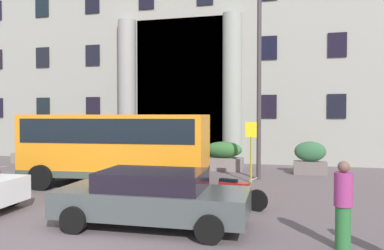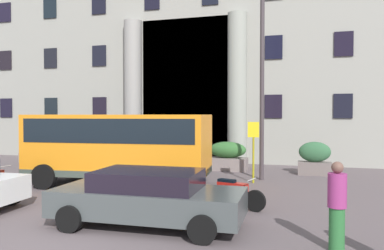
# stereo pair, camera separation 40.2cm
# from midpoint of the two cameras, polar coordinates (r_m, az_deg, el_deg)

# --- Properties ---
(ground_plane) EXTENTS (80.00, 64.00, 0.12)m
(ground_plane) POSITION_cam_midpoint_polar(r_m,az_deg,el_deg) (9.20, -15.86, -15.81)
(ground_plane) COLOR #5D5154
(office_building_facade) EXTENTS (34.39, 9.77, 14.13)m
(office_building_facade) POSITION_cam_midpoint_polar(r_m,az_deg,el_deg) (25.71, 5.59, 11.41)
(office_building_facade) COLOR #99988E
(office_building_facade) RESTS_ON ground_plane
(orange_minibus) EXTENTS (6.92, 3.22, 2.68)m
(orange_minibus) POSITION_cam_midpoint_polar(r_m,az_deg,el_deg) (14.48, -10.15, -2.68)
(orange_minibus) COLOR orange
(orange_minibus) RESTS_ON ground_plane
(bus_stop_sign) EXTENTS (0.44, 0.08, 2.39)m
(bus_stop_sign) POSITION_cam_midpoint_polar(r_m,az_deg,el_deg) (14.95, 10.04, -3.00)
(bus_stop_sign) COLOR #9D9718
(bus_stop_sign) RESTS_ON ground_plane
(hedge_planter_west) EXTENTS (1.68, 0.88, 1.50)m
(hedge_planter_west) POSITION_cam_midpoint_polar(r_m,az_deg,el_deg) (22.78, -22.01, -3.43)
(hedge_planter_west) COLOR gray
(hedge_planter_west) RESTS_ON ground_plane
(hedge_planter_far_west) EXTENTS (1.43, 0.71, 1.47)m
(hedge_planter_far_west) POSITION_cam_midpoint_polar(r_m,az_deg,el_deg) (17.68, 18.68, -4.88)
(hedge_planter_far_west) COLOR #6D615E
(hedge_planter_far_west) RESTS_ON ground_plane
(hedge_planter_entrance_left) EXTENTS (1.88, 1.00, 1.37)m
(hedge_planter_entrance_left) POSITION_cam_midpoint_polar(r_m,az_deg,el_deg) (18.28, 6.01, -4.75)
(hedge_planter_entrance_left) COLOR gray
(hedge_planter_entrance_left) RESTS_ON ground_plane
(parked_sedan_second) EXTENTS (4.62, 2.13, 1.34)m
(parked_sedan_second) POSITION_cam_midpoint_polar(r_m,az_deg,el_deg) (9.25, -5.37, -10.78)
(parked_sedan_second) COLOR #454B4C
(parked_sedan_second) RESTS_ON ground_plane
(motorcycle_far_end) EXTENTS (1.95, 0.77, 0.89)m
(motorcycle_far_end) POSITION_cam_midpoint_polar(r_m,az_deg,el_deg) (11.02, 6.99, -10.06)
(motorcycle_far_end) COLOR black
(motorcycle_far_end) RESTS_ON ground_plane
(pedestrian_man_red_shirt) EXTENTS (0.36, 0.36, 1.77)m
(pedestrian_man_red_shirt) POSITION_cam_midpoint_polar(r_m,az_deg,el_deg) (8.13, 22.43, -11.25)
(pedestrian_man_red_shirt) COLOR #2B6B34
(pedestrian_man_red_shirt) RESTS_ON ground_plane
(lamppost_plaza_centre) EXTENTS (0.40, 0.40, 7.94)m
(lamppost_plaza_centre) POSITION_cam_midpoint_polar(r_m,az_deg,el_deg) (15.83, 11.28, 8.53)
(lamppost_plaza_centre) COLOR #3E3639
(lamppost_plaza_centre) RESTS_ON ground_plane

